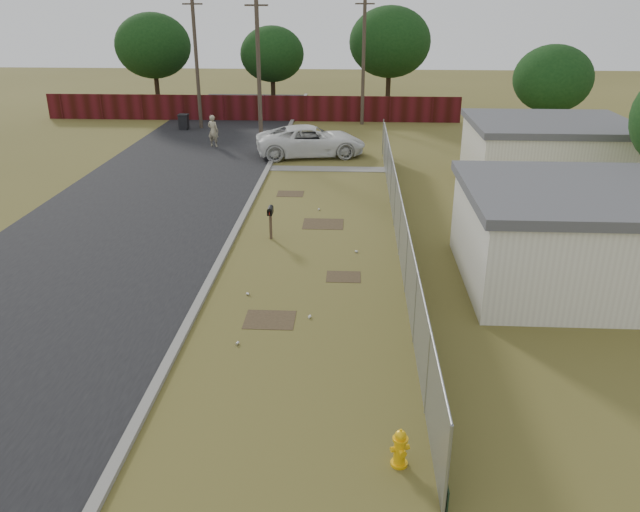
# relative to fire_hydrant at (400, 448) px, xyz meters

# --- Properties ---
(ground) EXTENTS (120.00, 120.00, 0.00)m
(ground) POSITION_rel_fire_hydrant_xyz_m (-2.43, 10.66, -0.39)
(ground) COLOR olive
(ground) RESTS_ON ground
(street) EXTENTS (15.10, 60.00, 0.12)m
(street) POSITION_rel_fire_hydrant_xyz_m (-9.19, 18.71, -0.37)
(street) COLOR black
(street) RESTS_ON ground
(chainlink_fence) EXTENTS (0.10, 27.06, 2.02)m
(chainlink_fence) POSITION_rel_fire_hydrant_xyz_m (0.69, 11.68, 0.41)
(chainlink_fence) COLOR gray
(chainlink_fence) RESTS_ON ground
(privacy_fence) EXTENTS (30.00, 0.12, 1.80)m
(privacy_fence) POSITION_rel_fire_hydrant_xyz_m (-8.43, 35.66, 0.51)
(privacy_fence) COLOR #4D1015
(privacy_fence) RESTS_ON ground
(utility_poles) EXTENTS (12.60, 8.24, 9.00)m
(utility_poles) POSITION_rel_fire_hydrant_xyz_m (-6.10, 31.32, 4.31)
(utility_poles) COLOR #4E4034
(utility_poles) RESTS_ON ground
(houses) EXTENTS (9.30, 17.24, 3.10)m
(houses) POSITION_rel_fire_hydrant_xyz_m (7.27, 13.79, 1.17)
(houses) COLOR white
(houses) RESTS_ON ground
(horizon_trees) EXTENTS (33.32, 31.94, 7.78)m
(horizon_trees) POSITION_rel_fire_hydrant_xyz_m (-1.60, 34.21, 4.24)
(horizon_trees) COLOR #2E2214
(horizon_trees) RESTS_ON ground
(fire_hydrant) EXTENTS (0.42, 0.42, 0.83)m
(fire_hydrant) POSITION_rel_fire_hydrant_xyz_m (0.00, 0.00, 0.00)
(fire_hydrant) COLOR yellow
(fire_hydrant) RESTS_ON ground
(mailbox) EXTENTS (0.19, 0.54, 1.25)m
(mailbox) POSITION_rel_fire_hydrant_xyz_m (-4.00, 11.95, 0.60)
(mailbox) COLOR brown
(mailbox) RESTS_ON ground
(pickup_truck) EXTENTS (6.52, 3.94, 1.69)m
(pickup_truck) POSITION_rel_fire_hydrant_xyz_m (-3.40, 25.08, 0.46)
(pickup_truck) COLOR white
(pickup_truck) RESTS_ON ground
(pedestrian) EXTENTS (0.80, 0.65, 1.88)m
(pedestrian) POSITION_rel_fire_hydrant_xyz_m (-9.36, 27.09, 0.55)
(pedestrian) COLOR tan
(pedestrian) RESTS_ON ground
(trash_bin) EXTENTS (0.67, 0.74, 1.02)m
(trash_bin) POSITION_rel_fire_hydrant_xyz_m (-12.49, 32.15, 0.14)
(trash_bin) COLOR black
(trash_bin) RESTS_ON ground
(scattered_litter) EXTENTS (3.39, 11.22, 0.07)m
(scattered_litter) POSITION_rel_fire_hydrant_xyz_m (-2.67, 8.68, -0.35)
(scattered_litter) COLOR silver
(scattered_litter) RESTS_ON ground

